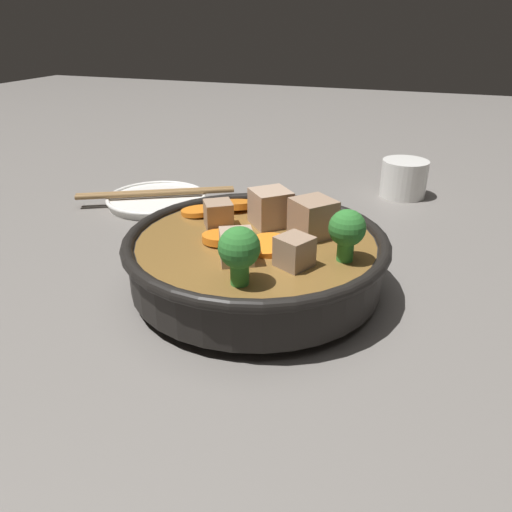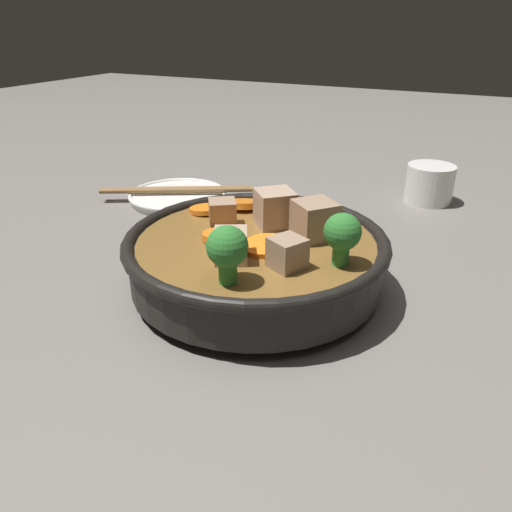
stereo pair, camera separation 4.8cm
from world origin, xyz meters
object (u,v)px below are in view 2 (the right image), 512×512
object	(u,v)px
stirfry_bowl	(257,254)
chopsticks_pair	(177,190)
tea_cup	(430,183)
side_saucer	(178,196)

from	to	relation	value
stirfry_bowl	chopsticks_pair	size ratio (longest dim) A/B	1.25
stirfry_bowl	tea_cup	distance (m)	0.36
stirfry_bowl	tea_cup	bearing A→B (deg)	72.38
stirfry_bowl	chopsticks_pair	distance (m)	0.29
side_saucer	tea_cup	distance (m)	0.36
side_saucer	stirfry_bowl	bearing A→B (deg)	-39.62
tea_cup	chopsticks_pair	xyz separation A→B (m)	(-0.33, -0.16, -0.01)
stirfry_bowl	chopsticks_pair	bearing A→B (deg)	140.38
tea_cup	stirfry_bowl	bearing A→B (deg)	-107.62
stirfry_bowl	side_saucer	xyz separation A→B (m)	(-0.22, 0.18, -0.03)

